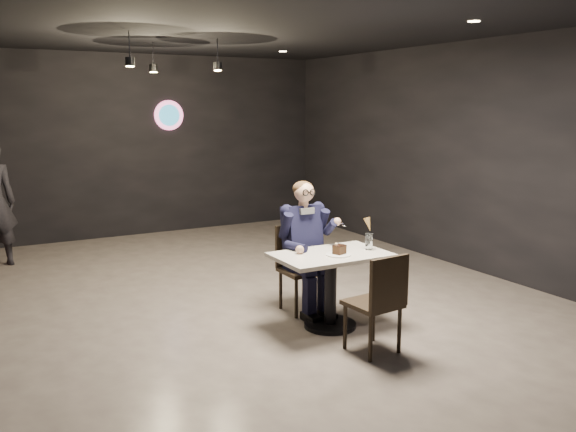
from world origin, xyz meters
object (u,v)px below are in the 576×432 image
chair_near (373,302)px  main_table (330,290)px  chair_far (302,269)px  seated_man (302,245)px  sundae_glass (369,242)px

chair_near → main_table: bearing=84.7°
chair_far → chair_near: (0.00, -1.24, 0.00)m
main_table → chair_near: chair_near is taller
main_table → chair_far: size_ratio=1.20×
main_table → chair_near: 0.69m
chair_near → seated_man: (0.00, 1.24, 0.26)m
chair_near → sundae_glass: size_ratio=5.54×
chair_near → sundae_glass: chair_near is taller
chair_near → sundae_glass: bearing=51.5°
chair_far → sundae_glass: (0.42, -0.60, 0.37)m
chair_far → seated_man: bearing=0.0°
main_table → sundae_glass: size_ratio=6.63×
chair_near → chair_far: bearing=84.7°
seated_man → sundae_glass: size_ratio=8.67×
chair_far → sundae_glass: bearing=-55.0°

